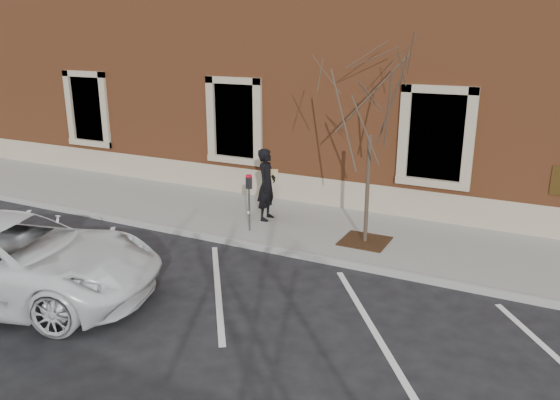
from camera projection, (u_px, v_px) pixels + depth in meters
The scene contains 10 objects.
ground at pixel (269, 251), 12.91m from camera, with size 120.00×120.00×0.00m, color #28282B.
sidewalk_near at pixel (300, 226), 14.38m from camera, with size 40.00×3.50×0.15m, color gray.
curb_near at pixel (268, 249), 12.84m from camera, with size 40.00×0.12×0.15m, color #9E9E99.
parking_stripes at pixel (218, 288), 11.03m from camera, with size 28.00×4.40×0.01m, color silver, non-canonical shape.
building_civic at pixel (375, 62), 18.34m from camera, with size 40.00×8.62×8.00m.
man at pixel (267, 185), 14.39m from camera, with size 0.70×0.46×1.92m, color black.
parking_meter at pixel (249, 192), 13.51m from camera, with size 0.13×0.10×1.46m.
tree_grate at pixel (365, 241), 13.08m from camera, with size 1.09×1.09×0.03m, color #3E2313.
sapling at pixel (372, 103), 12.11m from camera, with size 2.82×2.82×4.71m.
white_truck at pixel (10, 259), 10.43m from camera, with size 2.66×5.76×1.60m, color white.
Camera 1 is at (5.64, -10.58, 4.94)m, focal length 35.00 mm.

